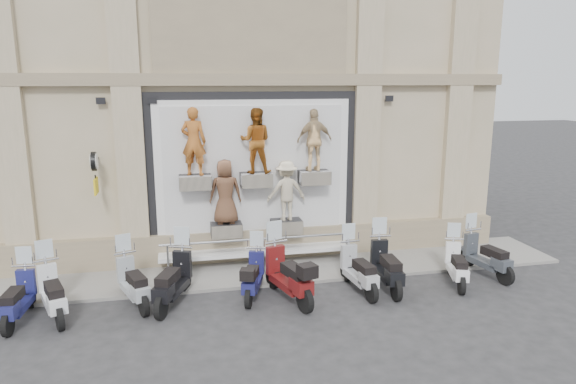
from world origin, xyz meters
name	(u,v)px	position (x,y,z in m)	size (l,w,h in m)	color
ground	(275,305)	(0.00, 0.00, 0.00)	(90.00, 90.00, 0.00)	#2A2A2D
sidewalk	(260,270)	(0.00, 2.10, 0.04)	(16.00, 2.20, 0.08)	gray
building	(234,43)	(0.00, 7.00, 6.00)	(14.00, 8.60, 12.00)	#C1AB8C
shop_vitrine	(257,176)	(0.05, 2.75, 2.39)	(5.60, 0.83, 4.30)	black
guard_rail	(261,255)	(0.00, 2.00, 0.47)	(5.06, 0.10, 0.93)	#9EA0A5
clock_sign_bracket	(95,167)	(-3.90, 2.47, 2.80)	(0.10, 0.80, 1.02)	black
scooter_a	(17,289)	(-5.26, 0.36, 0.71)	(0.51, 1.74, 1.42)	navy
scooter_b	(51,283)	(-4.61, 0.41, 0.76)	(0.55, 1.87, 1.52)	silver
scooter_c	(133,273)	(-3.02, 0.68, 0.74)	(0.53, 1.81, 1.47)	#92989F
scooter_d	(173,270)	(-2.17, 0.52, 0.80)	(0.57, 1.96, 1.59)	black
scooter_e	(253,267)	(-0.40, 0.58, 0.69)	(0.50, 1.71, 1.39)	#171852
scooter_f	(288,265)	(0.34, 0.24, 0.83)	(0.60, 2.05, 1.67)	#5B0F0F
scooter_g	(359,261)	(2.04, 0.36, 0.74)	(0.53, 1.82, 1.48)	#A0A2A7
scooter_h	(387,257)	(2.75, 0.38, 0.79)	(0.56, 1.94, 1.57)	black
scooter_i	(457,257)	(4.50, 0.27, 0.69)	(0.50, 1.70, 1.38)	white
scooter_j	(487,247)	(5.51, 0.62, 0.74)	(0.53, 1.82, 1.48)	#33383F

